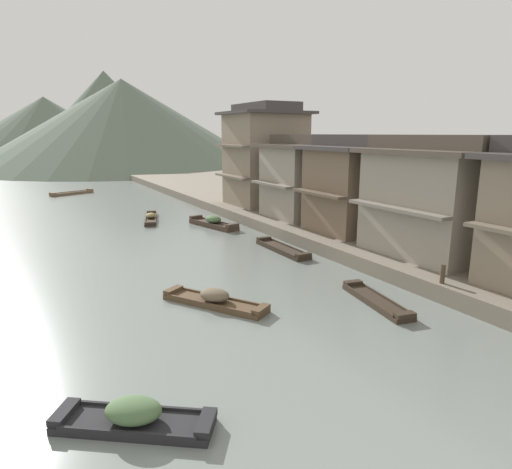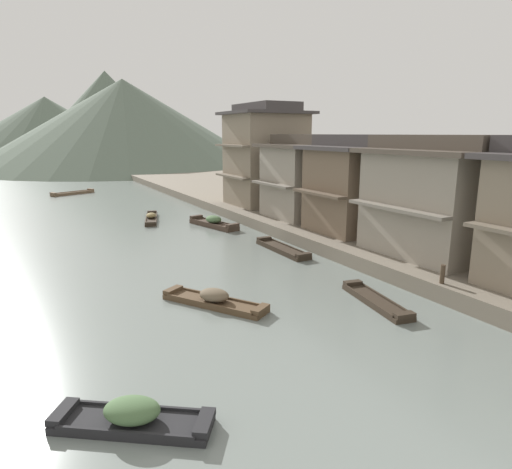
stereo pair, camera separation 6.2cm
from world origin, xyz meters
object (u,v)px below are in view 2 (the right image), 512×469
Objects in this scene: boat_moored_nearest at (132,417)px; house_waterfront_narrow at (355,184)px; boat_upstream_distant at (376,301)px; boat_moored_third at (214,300)px; boat_moored_far at (73,193)px; house_waterfront_tall at (430,197)px; mooring_post_dock_mid at (442,274)px; boat_midriver_upstream at (151,218)px; house_waterfront_end at (265,155)px; boat_midriver_drifting at (214,223)px; house_waterfront_far at (309,177)px; boat_moored_second at (282,249)px.

boat_moored_nearest is 0.62× the size of house_waterfront_narrow.
boat_upstream_distant is (10.84, 3.36, -0.15)m from boat_moored_nearest.
boat_moored_nearest reaches higher than boat_moored_third.
house_waterfront_tall is at bearing -71.76° from boat_moored_far.
boat_moored_far is at bearing 102.98° from mooring_post_dock_mid.
mooring_post_dock_mid is at bearing -75.39° from boat_midriver_upstream.
house_waterfront_end reaches higher than house_waterfront_narrow.
boat_midriver_upstream is 0.89× the size of house_waterfront_narrow.
boat_moored_nearest is at bearing -162.76° from boat_upstream_distant.
house_waterfront_narrow is 7.58× the size of mooring_post_dock_mid.
boat_midriver_drifting is 8.05m from house_waterfront_far.
house_waterfront_far is 8.54× the size of mooring_post_dock_mid.
house_waterfront_tall is 0.80× the size of house_waterfront_end.
house_waterfront_tall is at bearing -69.28° from boat_midriver_drifting.
house_waterfront_end reaches higher than house_waterfront_far.
boat_moored_far is at bearing 108.24° from house_waterfront_tall.
house_waterfront_end is (6.70, 21.68, 4.95)m from boat_upstream_distant.
boat_moored_nearest is 0.84× the size of boat_moored_third.
boat_midriver_drifting is 0.82× the size of house_waterfront_narrow.
house_waterfront_far is at bearing -63.36° from boat_moored_far.
house_waterfront_narrow is 0.70× the size of house_waterfront_end.
boat_midriver_upstream is (7.38, 26.03, -0.08)m from boat_moored_nearest.
mooring_post_dock_mid reaches higher than boat_moored_nearest.
boat_moored_far reaches higher than boat_upstream_distant.
house_waterfront_narrow is at bearing -54.94° from boat_midriver_drifting.
boat_moored_second is 9.33m from boat_moored_third.
boat_midriver_drifting is at bearing -53.43° from boat_midriver_upstream.
boat_moored_far is at bearing 106.69° from boat_midriver_drifting.
boat_moored_far is 36.65m from house_waterfront_narrow.
boat_moored_nearest reaches higher than boat_upstream_distant.
house_waterfront_end is (6.61, 3.79, 4.77)m from boat_midriver_drifting.
boat_moored_third is 1.05× the size of boat_upstream_distant.
house_waterfront_narrow is (17.11, 12.43, 3.52)m from boat_moored_nearest.
boat_moored_second is at bearing -114.63° from house_waterfront_end.
house_waterfront_tall is 1.01× the size of house_waterfront_far.
boat_moored_far is 25.93m from house_waterfront_end.
house_waterfront_end is (0.03, 6.85, 1.29)m from house_waterfront_far.
house_waterfront_far is (12.72, 11.83, 3.54)m from boat_moored_third.
house_waterfront_end is at bearing 65.37° from boat_moored_second.
boat_midriver_drifting is at bearing 95.71° from boat_moored_second.
house_waterfront_narrow is 0.89× the size of house_waterfront_far.
boat_moored_nearest is 23.89m from boat_midriver_drifting.
boat_upstream_distant is at bearing -124.67° from house_waterfront_narrow.
boat_upstream_distant is at bearing -26.39° from boat_moored_third.
boat_moored_second is at bearing -135.19° from house_waterfront_far.
boat_midriver_drifting is at bearing 110.72° from house_waterfront_tall.
house_waterfront_narrow reaches higher than boat_moored_far.
house_waterfront_end is (5.74, 12.52, 4.94)m from boat_moored_second.
boat_moored_second is 14.21m from boat_midriver_upstream.
boat_moored_second is at bearing -71.88° from boat_midriver_upstream.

